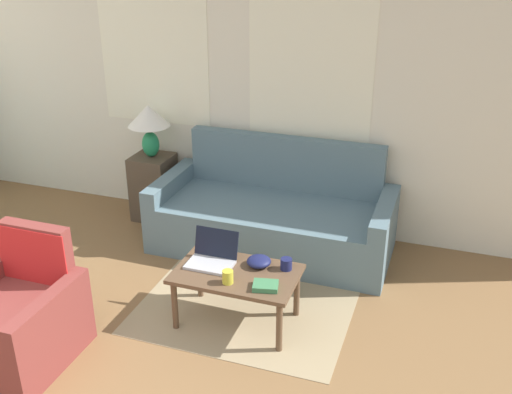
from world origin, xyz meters
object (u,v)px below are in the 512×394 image
at_px(laptop, 212,256).
at_px(cup_yellow, 286,264).
at_px(armchair, 18,321).
at_px(snack_bowl, 259,261).
at_px(coffee_table, 236,278).
at_px(couch, 274,218).
at_px(book_red, 265,286).
at_px(cup_navy, 228,277).
at_px(table_lamp, 149,121).

height_order(laptop, cup_yellow, laptop).
xyz_separation_m(armchair, laptop, (1.01, 0.88, 0.20)).
bearing_deg(snack_bowl, laptop, -167.99).
xyz_separation_m(armchair, cup_yellow, (1.54, 0.97, 0.19)).
xyz_separation_m(coffee_table, laptop, (-0.21, 0.07, 0.10)).
height_order(couch, book_red, couch).
relative_size(laptop, cup_navy, 3.49).
distance_m(table_lamp, coffee_table, 2.04).
height_order(armchair, cup_navy, armchair).
bearing_deg(laptop, coffee_table, -17.37).
relative_size(armchair, cup_navy, 8.93).
bearing_deg(table_lamp, laptop, -47.97).
distance_m(armchair, coffee_table, 1.47).
distance_m(cup_navy, cup_yellow, 0.44).
bearing_deg(coffee_table, cup_navy, -91.90).
bearing_deg(coffee_table, snack_bowl, 48.24).
distance_m(armchair, laptop, 1.36).
distance_m(coffee_table, snack_bowl, 0.20).
bearing_deg(book_red, armchair, -155.17).
height_order(armchair, book_red, armchair).
distance_m(couch, cup_yellow, 1.13).
xyz_separation_m(coffee_table, cup_navy, (-0.00, -0.15, 0.10)).
relative_size(armchair, snack_bowl, 4.83).
xyz_separation_m(cup_navy, snack_bowl, (0.13, 0.28, -0.01)).
height_order(table_lamp, cup_yellow, table_lamp).
relative_size(armchair, cup_yellow, 10.04).
bearing_deg(cup_yellow, armchair, -147.94).
relative_size(coffee_table, cup_yellow, 10.38).
bearing_deg(coffee_table, laptop, 162.63).
bearing_deg(laptop, cup_navy, -46.43).
bearing_deg(book_red, snack_bowl, 117.45).
bearing_deg(snack_bowl, coffee_table, -131.76).
bearing_deg(couch, snack_bowl, -78.45).
distance_m(cup_yellow, snack_bowl, 0.20).
xyz_separation_m(cup_yellow, snack_bowl, (-0.20, -0.02, -0.01)).
distance_m(coffee_table, cup_navy, 0.18).
bearing_deg(laptop, armchair, -139.10).
xyz_separation_m(laptop, snack_bowl, (0.33, 0.07, -0.02)).
xyz_separation_m(coffee_table, cup_yellow, (0.32, 0.15, 0.09)).
xyz_separation_m(table_lamp, coffee_table, (1.38, -1.37, -0.63)).
xyz_separation_m(coffee_table, book_red, (0.26, -0.13, 0.07)).
distance_m(table_lamp, cup_yellow, 2.16).
relative_size(couch, table_lamp, 4.13).
height_order(armchair, cup_yellow, armchair).
bearing_deg(cup_navy, coffee_table, 88.10).
bearing_deg(book_red, cup_yellow, 77.71).
xyz_separation_m(armchair, snack_bowl, (1.34, 0.95, 0.19)).
xyz_separation_m(couch, cup_navy, (0.09, -1.34, 0.19)).
bearing_deg(table_lamp, cup_navy, -47.75).
height_order(laptop, book_red, laptop).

